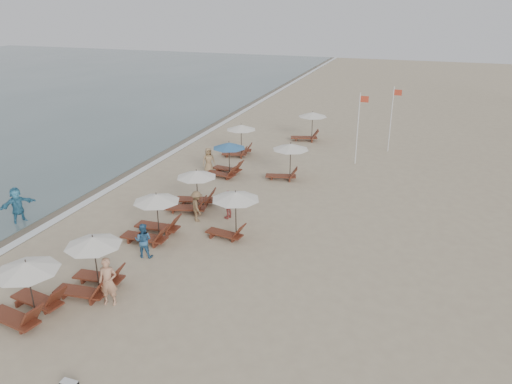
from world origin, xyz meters
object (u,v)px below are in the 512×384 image
(lounger_station_2, at_px, (152,218))
(beachgoer_near, at_px, (108,282))
(lounger_station_3, at_px, (192,192))
(flag_pole_near, at_px, (358,125))
(inland_station_1, at_px, (287,157))
(waterline_walker, at_px, (17,205))
(beachgoer_far_b, at_px, (209,161))
(lounger_station_4, at_px, (226,160))
(lounger_station_0, at_px, (25,291))
(inland_station_2, at_px, (309,124))
(lounger_station_1, at_px, (91,266))
(lounger_station_5, at_px, (239,139))
(beachgoer_mid_a, at_px, (143,240))
(beachgoer_far_a, at_px, (228,204))
(beachgoer_mid_b, at_px, (197,206))
(inland_station_0, at_px, (231,208))

(lounger_station_2, bearing_deg, beachgoer_near, -76.85)
(lounger_station_3, distance_m, flag_pole_near, 12.73)
(flag_pole_near, bearing_deg, beachgoer_near, -107.23)
(inland_station_1, height_order, waterline_walker, inland_station_1)
(beachgoer_far_b, bearing_deg, lounger_station_4, -44.05)
(lounger_station_3, xyz_separation_m, waterline_walker, (-7.42, -4.32, -0.05))
(waterline_walker, xyz_separation_m, flag_pole_near, (14.42, 14.82, 1.72))
(lounger_station_0, relative_size, inland_station_2, 0.95)
(lounger_station_1, relative_size, lounger_station_2, 0.96)
(inland_station_1, bearing_deg, lounger_station_5, 141.26)
(flag_pole_near, bearing_deg, inland_station_1, -128.93)
(beachgoer_mid_a, bearing_deg, waterline_walker, -19.02)
(lounger_station_0, distance_m, beachgoer_mid_a, 5.34)
(inland_station_1, relative_size, beachgoer_far_b, 1.59)
(flag_pole_near, bearing_deg, lounger_station_1, -110.65)
(lounger_station_0, xyz_separation_m, beachgoer_near, (2.23, 1.59, -0.12))
(flag_pole_near, bearing_deg, beachgoer_far_a, -113.47)
(beachgoer_near, relative_size, beachgoer_far_a, 1.23)
(lounger_station_0, xyz_separation_m, flag_pole_near, (8.25, 20.98, 1.59))
(inland_station_2, bearing_deg, lounger_station_2, -98.62)
(beachgoer_mid_a, bearing_deg, beachgoer_near, 89.84)
(inland_station_1, distance_m, flag_pole_near, 5.83)
(beachgoer_near, xyz_separation_m, beachgoer_mid_b, (-0.11, 7.59, -0.13))
(lounger_station_4, relative_size, beachgoer_far_b, 1.49)
(beachgoer_far_a, height_order, waterline_walker, waterline_walker)
(lounger_station_4, bearing_deg, inland_station_0, -65.86)
(beachgoer_far_a, bearing_deg, inland_station_1, -176.33)
(lounger_station_0, xyz_separation_m, lounger_station_5, (0.14, 20.18, 0.12))
(beachgoer_mid_b, bearing_deg, beachgoer_mid_a, 132.60)
(beachgoer_near, height_order, beachgoer_mid_a, beachgoer_near)
(inland_station_0, relative_size, beachgoer_far_a, 1.71)
(beachgoer_far_b, height_order, flag_pole_near, flag_pole_near)
(lounger_station_4, relative_size, lounger_station_5, 1.03)
(flag_pole_near, bearing_deg, beachgoer_mid_b, -117.43)
(lounger_station_5, bearing_deg, waterline_walker, -114.25)
(waterline_walker, height_order, flag_pole_near, flag_pole_near)
(beachgoer_near, relative_size, waterline_walker, 1.01)
(lounger_station_5, xyz_separation_m, inland_station_0, (4.29, -12.11, 0.31))
(inland_station_0, xyz_separation_m, beachgoer_near, (-2.20, -6.48, -0.55))
(lounger_station_4, relative_size, waterline_walker, 1.34)
(beachgoer_far_a, height_order, beachgoer_far_b, beachgoer_far_b)
(lounger_station_0, height_order, inland_station_1, inland_station_1)
(beachgoer_far_a, xyz_separation_m, flag_pole_near, (4.77, 10.98, 1.89))
(inland_station_1, distance_m, beachgoer_far_b, 5.04)
(inland_station_2, distance_m, beachgoer_far_b, 10.47)
(inland_station_1, height_order, beachgoer_far_b, inland_station_1)
(lounger_station_2, xyz_separation_m, inland_station_2, (2.85, 18.79, 0.33))
(lounger_station_4, height_order, beachgoer_far_b, lounger_station_4)
(lounger_station_3, relative_size, inland_station_0, 1.04)
(inland_station_0, bearing_deg, beachgoer_near, -108.72)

